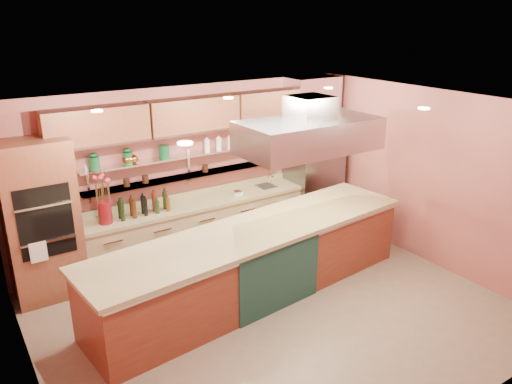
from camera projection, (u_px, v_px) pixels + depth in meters
floor at (276, 313)px, 6.83m from camera, size 6.00×5.00×0.02m
ceiling at (279, 109)px, 5.88m from camera, size 6.00×5.00×0.02m
wall_back at (191, 170)px, 8.33m from camera, size 6.00×0.04×2.80m
wall_front at (442, 310)px, 4.38m from camera, size 6.00×0.04×2.80m
wall_left at (24, 284)px, 4.81m from camera, size 0.04×5.00×2.80m
wall_right at (432, 178)px, 7.89m from camera, size 0.04×5.00×2.80m
oven_stack at (42, 221)px, 6.90m from camera, size 0.95×0.64×2.30m
refrigerator at (313, 172)px, 9.37m from camera, size 0.95×0.72×2.10m
back_counter at (199, 228)px, 8.38m from camera, size 3.84×0.64×0.93m
wall_shelf_lower at (192, 175)px, 8.22m from camera, size 3.60×0.26×0.03m
wall_shelf_upper at (191, 155)px, 8.10m from camera, size 3.60×0.26×0.03m
upper_cabinets at (193, 115)px, 7.86m from camera, size 4.60×0.36×0.55m
range_hood at (309, 135)px, 7.00m from camera, size 2.00×1.00×0.45m
ceiling_downlights at (269, 109)px, 6.05m from camera, size 4.00×2.80×0.02m
island at (255, 262)px, 7.12m from camera, size 5.02×1.59×1.03m
flower_vase at (105, 212)px, 7.34m from camera, size 0.20×0.20×0.35m
oil_bottle_cluster at (145, 206)px, 7.66m from camera, size 0.88×0.55×0.27m
kitchen_scale at (238, 192)px, 8.55m from camera, size 0.16×0.12×0.09m
bar_faucet at (268, 180)px, 8.97m from camera, size 0.03×0.03×0.20m
copper_kettle at (133, 159)px, 7.57m from camera, size 0.19×0.19×0.13m
green_canister at (164, 152)px, 7.82m from camera, size 0.18×0.18×0.20m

